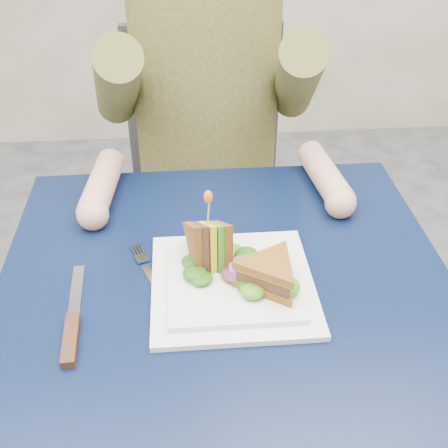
{
  "coord_description": "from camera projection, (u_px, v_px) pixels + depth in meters",
  "views": [
    {
      "loc": [
        -0.06,
        -0.68,
        1.34
      ],
      "look_at": [
        -0.0,
        0.04,
        0.82
      ],
      "focal_mm": 45.0,
      "sensor_mm": 36.0,
      "label": 1
    }
  ],
  "objects": [
    {
      "name": "table",
      "position": [
        227.0,
        319.0,
        0.96
      ],
      "size": [
        0.75,
        0.75,
        0.73
      ],
      "color": "black",
      "rests_on": "ground"
    },
    {
      "name": "chair",
      "position": [
        206.0,
        176.0,
        1.57
      ],
      "size": [
        0.42,
        0.4,
        0.93
      ],
      "color": "#47474C",
      "rests_on": "ground"
    },
    {
      "name": "diner",
      "position": [
        206.0,
        57.0,
        1.26
      ],
      "size": [
        0.54,
        0.59,
        0.74
      ],
      "color": "brown",
      "rests_on": "chair"
    },
    {
      "name": "plate",
      "position": [
        233.0,
        283.0,
        0.9
      ],
      "size": [
        0.26,
        0.26,
        0.02
      ],
      "color": "white",
      "rests_on": "table"
    },
    {
      "name": "sandwich_flat",
      "position": [
        270.0,
        274.0,
        0.87
      ],
      "size": [
        0.16,
        0.16,
        0.05
      ],
      "color": "brown",
      "rests_on": "plate"
    },
    {
      "name": "sandwich_upright",
      "position": [
        209.0,
        244.0,
        0.91
      ],
      "size": [
        0.08,
        0.14,
        0.14
      ],
      "color": "brown",
      "rests_on": "plate"
    },
    {
      "name": "fork",
      "position": [
        151.0,
        276.0,
        0.93
      ],
      "size": [
        0.08,
        0.17,
        0.01
      ],
      "color": "silver",
      "rests_on": "table"
    },
    {
      "name": "knife",
      "position": [
        72.0,
        330.0,
        0.82
      ],
      "size": [
        0.03,
        0.22,
        0.02
      ],
      "color": "silver",
      "rests_on": "table"
    },
    {
      "name": "toothpick",
      "position": [
        208.0,
        212.0,
        0.87
      ],
      "size": [
        0.01,
        0.01,
        0.06
      ],
      "primitive_type": "cylinder",
      "rotation": [
        0.14,
        0.07,
        0.0
      ],
      "color": "tan",
      "rests_on": "sandwich_upright"
    },
    {
      "name": "toothpick_frill",
      "position": [
        208.0,
        197.0,
        0.86
      ],
      "size": [
        0.01,
        0.01,
        0.02
      ],
      "primitive_type": "ellipsoid",
      "color": "orange",
      "rests_on": "sandwich_upright"
    },
    {
      "name": "lettuce_spill",
      "position": [
        235.0,
        268.0,
        0.9
      ],
      "size": [
        0.15,
        0.13,
        0.02
      ],
      "primitive_type": null,
      "color": "#337A14",
      "rests_on": "plate"
    },
    {
      "name": "onion_ring",
      "position": [
        242.0,
        268.0,
        0.89
      ],
      "size": [
        0.04,
        0.04,
        0.02
      ],
      "primitive_type": "torus",
      "rotation": [
        0.44,
        0.0,
        0.0
      ],
      "color": "#9E4C7A",
      "rests_on": "plate"
    }
  ]
}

